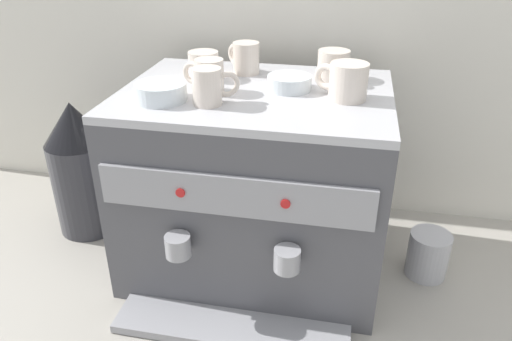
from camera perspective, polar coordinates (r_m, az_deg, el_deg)
name	(u,v)px	position (r m, az deg, el deg)	size (l,w,h in m)	color
ground_plane	(256,256)	(1.37, 0.00, -9.95)	(4.00, 4.00, 0.00)	#9E998E
tiled_backsplash_wall	(280,40)	(1.46, 2.77, 14.95)	(2.80, 0.03, 1.03)	silver
espresso_machine	(256,182)	(1.24, -0.04, -1.34)	(0.62, 0.57, 0.48)	#4C4C51
ceramic_cup_0	(245,58)	(1.27, -1.28, 13.04)	(0.09, 0.09, 0.08)	beige
ceramic_cup_1	(209,86)	(1.05, -5.50, 9.77)	(0.10, 0.07, 0.08)	beige
ceramic_cup_2	(346,81)	(1.10, 10.53, 10.24)	(0.12, 0.09, 0.08)	beige
ceramic_cup_3	(203,65)	(1.24, -6.24, 12.19)	(0.09, 0.09, 0.07)	beige
ceramic_cup_4	(334,65)	(1.23, 9.11, 12.05)	(0.08, 0.11, 0.07)	beige
ceramic_cup_5	(208,76)	(1.13, -5.64, 10.99)	(0.10, 0.07, 0.08)	beige
ceramic_bowl_0	(161,92)	(1.09, -11.06, 8.96)	(0.11, 0.11, 0.04)	silver
ceramic_bowl_1	(289,83)	(1.15, 3.92, 10.17)	(0.10, 0.10, 0.03)	silver
coffee_grinder	(81,168)	(1.48, -19.78, 0.25)	(0.17, 0.17, 0.40)	#333338
milk_pitcher	(428,254)	(1.35, 19.46, -9.23)	(0.10, 0.10, 0.12)	#B7B7BC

